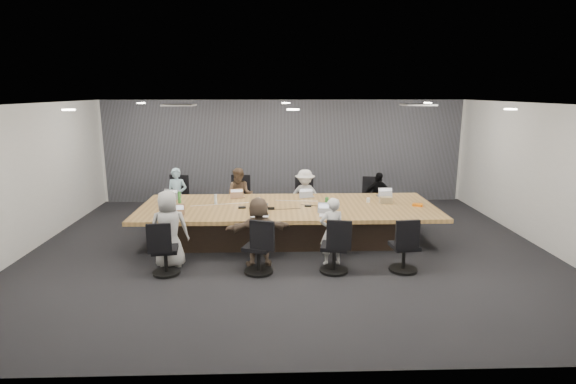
{
  "coord_description": "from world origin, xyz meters",
  "views": [
    {
      "loc": [
        -0.29,
        -8.38,
        3.03
      ],
      "look_at": [
        0.0,
        0.4,
        1.05
      ],
      "focal_mm": 28.0,
      "sensor_mm": 36.0,
      "label": 1
    }
  ],
  "objects_px": {
    "laptop_1": "(238,197)",
    "person_6": "(332,231)",
    "chair_6": "(334,251)",
    "mug_brown": "(171,205)",
    "canvas_bag": "(386,200)",
    "laptop_4": "(175,217)",
    "chair_0": "(181,201)",
    "bottle_green_left": "(179,197)",
    "chair_7": "(404,250)",
    "laptop_3": "(383,196)",
    "chair_2": "(304,201)",
    "person_3": "(378,197)",
    "person_4": "(169,229)",
    "bottle_green_right": "(327,204)",
    "conference_table": "(288,222)",
    "stapler": "(271,208)",
    "chair_5": "(258,251)",
    "chair_4": "(165,254)",
    "person_2": "(305,196)",
    "person_5": "(259,231)",
    "laptop_6": "(328,216)",
    "person_1": "(240,196)",
    "person_0": "(177,196)",
    "laptop_2": "(307,196)",
    "chair_1": "(241,201)",
    "chair_3": "(374,202)",
    "snack_packet": "(418,205)",
    "bottle_clear": "(216,199)"
  },
  "relations": [
    {
      "from": "laptop_1",
      "to": "person_6",
      "type": "xyz_separation_m",
      "value": [
        1.81,
        -2.15,
        -0.14
      ]
    },
    {
      "from": "person_6",
      "to": "chair_6",
      "type": "bearing_deg",
      "value": 79.05
    },
    {
      "from": "mug_brown",
      "to": "canvas_bag",
      "type": "distance_m",
      "value": 4.42
    },
    {
      "from": "laptop_4",
      "to": "chair_0",
      "type": "bearing_deg",
      "value": 98.89
    },
    {
      "from": "bottle_green_left",
      "to": "person_6",
      "type": "bearing_deg",
      "value": -28.95
    },
    {
      "from": "chair_7",
      "to": "laptop_3",
      "type": "distance_m",
      "value": 2.54
    },
    {
      "from": "chair_2",
      "to": "person_3",
      "type": "xyz_separation_m",
      "value": [
        1.72,
        -0.35,
        0.17
      ]
    },
    {
      "from": "person_4",
      "to": "bottle_green_right",
      "type": "distance_m",
      "value": 3.02
    },
    {
      "from": "conference_table",
      "to": "person_6",
      "type": "height_order",
      "value": "person_6"
    },
    {
      "from": "mug_brown",
      "to": "laptop_1",
      "type": "bearing_deg",
      "value": 34.25
    },
    {
      "from": "bottle_green_right",
      "to": "stapler",
      "type": "bearing_deg",
      "value": 175.24
    },
    {
      "from": "chair_5",
      "to": "mug_brown",
      "type": "bearing_deg",
      "value": 157.2
    },
    {
      "from": "chair_4",
      "to": "person_2",
      "type": "xyz_separation_m",
      "value": [
        2.56,
        3.05,
        0.26
      ]
    },
    {
      "from": "person_3",
      "to": "person_5",
      "type": "relative_size",
      "value": 0.94
    },
    {
      "from": "laptop_6",
      "to": "mug_brown",
      "type": "height_order",
      "value": "mug_brown"
    },
    {
      "from": "person_4",
      "to": "bottle_green_right",
      "type": "bearing_deg",
      "value": -169.81
    },
    {
      "from": "laptop_6",
      "to": "person_1",
      "type": "bearing_deg",
      "value": 135.51
    },
    {
      "from": "person_1",
      "to": "laptop_4",
      "type": "bearing_deg",
      "value": -110.59
    },
    {
      "from": "person_0",
      "to": "laptop_1",
      "type": "height_order",
      "value": "person_0"
    },
    {
      "from": "conference_table",
      "to": "person_1",
      "type": "distance_m",
      "value": 1.74
    },
    {
      "from": "laptop_2",
      "to": "bottle_green_left",
      "type": "xyz_separation_m",
      "value": [
        -2.7,
        -0.5,
        0.11
      ]
    },
    {
      "from": "person_5",
      "to": "mug_brown",
      "type": "bearing_deg",
      "value": -44.68
    },
    {
      "from": "laptop_3",
      "to": "mug_brown",
      "type": "xyz_separation_m",
      "value": [
        -4.52,
        -0.87,
        0.04
      ]
    },
    {
      "from": "chair_1",
      "to": "person_3",
      "type": "xyz_separation_m",
      "value": [
        3.24,
        -0.35,
        0.16
      ]
    },
    {
      "from": "chair_0",
      "to": "stapler",
      "type": "bearing_deg",
      "value": 152.32
    },
    {
      "from": "chair_3",
      "to": "person_4",
      "type": "bearing_deg",
      "value": 49.91
    },
    {
      "from": "chair_5",
      "to": "snack_packet",
      "type": "height_order",
      "value": "snack_packet"
    },
    {
      "from": "chair_2",
      "to": "person_6",
      "type": "distance_m",
      "value": 3.07
    },
    {
      "from": "chair_3",
      "to": "chair_5",
      "type": "distance_m",
      "value": 4.35
    },
    {
      "from": "laptop_4",
      "to": "conference_table",
      "type": "bearing_deg",
      "value": 20.13
    },
    {
      "from": "chair_2",
      "to": "person_4",
      "type": "relative_size",
      "value": 0.61
    },
    {
      "from": "laptop_6",
      "to": "person_0",
      "type": "bearing_deg",
      "value": 152.12
    },
    {
      "from": "chair_3",
      "to": "bottle_clear",
      "type": "bearing_deg",
      "value": 36.69
    },
    {
      "from": "chair_1",
      "to": "person_5",
      "type": "xyz_separation_m",
      "value": [
        0.52,
        -3.05,
        0.2
      ]
    },
    {
      "from": "chair_1",
      "to": "bottle_clear",
      "type": "bearing_deg",
      "value": 79.39
    },
    {
      "from": "laptop_6",
      "to": "canvas_bag",
      "type": "height_order",
      "value": "canvas_bag"
    },
    {
      "from": "chair_7",
      "to": "snack_packet",
      "type": "distance_m",
      "value": 1.79
    },
    {
      "from": "conference_table",
      "to": "stapler",
      "type": "height_order",
      "value": "stapler"
    },
    {
      "from": "chair_4",
      "to": "snack_packet",
      "type": "distance_m",
      "value": 5.04
    },
    {
      "from": "person_1",
      "to": "person_3",
      "type": "height_order",
      "value": "person_1"
    },
    {
      "from": "laptop_6",
      "to": "laptop_4",
      "type": "bearing_deg",
      "value": -174.51
    },
    {
      "from": "chair_2",
      "to": "chair_3",
      "type": "bearing_deg",
      "value": 174.7
    },
    {
      "from": "chair_6",
      "to": "mug_brown",
      "type": "height_order",
      "value": "mug_brown"
    },
    {
      "from": "person_3",
      "to": "person_6",
      "type": "height_order",
      "value": "person_6"
    },
    {
      "from": "chair_2",
      "to": "person_0",
      "type": "bearing_deg",
      "value": 1.41
    },
    {
      "from": "laptop_6",
      "to": "person_2",
      "type": "bearing_deg",
      "value": 103.1
    },
    {
      "from": "person_3",
      "to": "bottle_green_left",
      "type": "xyz_separation_m",
      "value": [
        -4.43,
        -1.05,
        0.27
      ]
    },
    {
      "from": "chair_2",
      "to": "snack_packet",
      "type": "relative_size",
      "value": 4.16
    },
    {
      "from": "chair_6",
      "to": "bottle_green_left",
      "type": "height_order",
      "value": "bottle_green_left"
    },
    {
      "from": "chair_4",
      "to": "laptop_1",
      "type": "xyz_separation_m",
      "value": [
        1.04,
        2.5,
        0.39
      ]
    }
  ]
}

